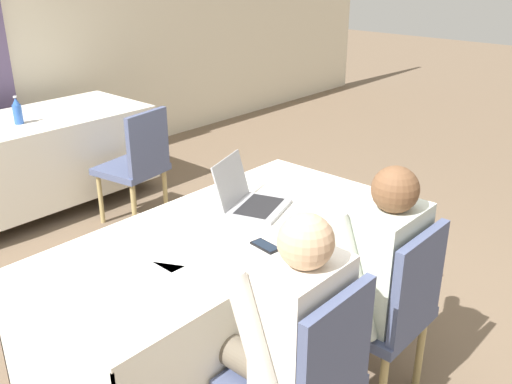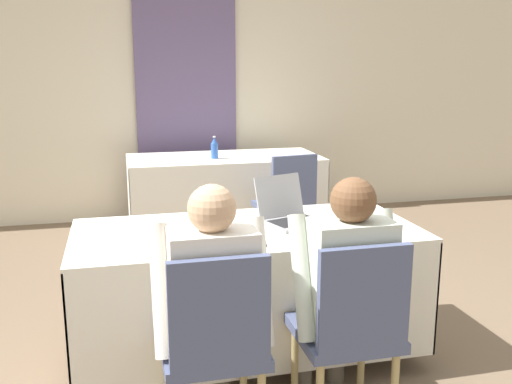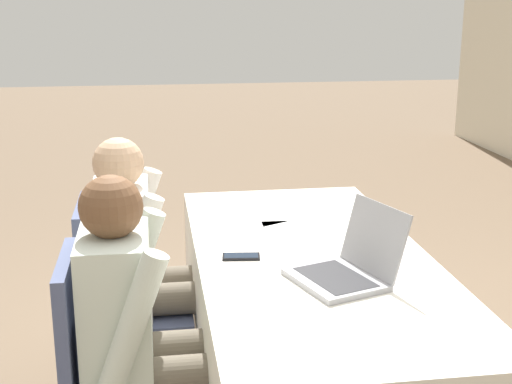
{
  "view_description": "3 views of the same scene",
  "coord_description": "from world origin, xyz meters",
  "px_view_note": "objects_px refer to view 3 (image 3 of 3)",
  "views": [
    {
      "loc": [
        -1.69,
        -1.72,
        1.97
      ],
      "look_at": [
        0.0,
        -0.21,
        1.01
      ],
      "focal_mm": 40.0,
      "sensor_mm": 36.0,
      "label": 1
    },
    {
      "loc": [
        -0.66,
        -2.9,
        1.62
      ],
      "look_at": [
        0.0,
        -0.21,
        1.01
      ],
      "focal_mm": 40.0,
      "sensor_mm": 36.0,
      "label": 2
    },
    {
      "loc": [
        2.45,
        -0.58,
        1.69
      ],
      "look_at": [
        0.0,
        -0.21,
        1.01
      ],
      "focal_mm": 50.0,
      "sensor_mm": 36.0,
      "label": 3
    }
  ],
  "objects_px": {
    "chair_near_left": "(119,297)",
    "person_white_shirt": "(142,325)",
    "person_checkered_shirt": "(143,259)",
    "laptop": "(347,267)",
    "chair_near_right": "(112,372)",
    "cell_phone": "(241,257)"
  },
  "relations": [
    {
      "from": "chair_near_left",
      "to": "person_checkered_shirt",
      "type": "relative_size",
      "value": 0.78
    },
    {
      "from": "laptop",
      "to": "person_white_shirt",
      "type": "distance_m",
      "value": 0.71
    },
    {
      "from": "chair_near_left",
      "to": "person_white_shirt",
      "type": "relative_size",
      "value": 0.78
    },
    {
      "from": "chair_near_right",
      "to": "person_white_shirt",
      "type": "xyz_separation_m",
      "value": [
        0.0,
        0.1,
        0.16
      ]
    },
    {
      "from": "person_white_shirt",
      "to": "chair_near_right",
      "type": "bearing_deg",
      "value": 90.0
    },
    {
      "from": "laptop",
      "to": "person_checkered_shirt",
      "type": "bearing_deg",
      "value": -148.28
    },
    {
      "from": "chair_near_left",
      "to": "person_white_shirt",
      "type": "bearing_deg",
      "value": -170.38
    },
    {
      "from": "person_checkered_shirt",
      "to": "person_white_shirt",
      "type": "height_order",
      "value": "same"
    },
    {
      "from": "laptop",
      "to": "chair_near_right",
      "type": "relative_size",
      "value": 0.44
    },
    {
      "from": "cell_phone",
      "to": "chair_near_left",
      "type": "distance_m",
      "value": 0.62
    },
    {
      "from": "cell_phone",
      "to": "chair_near_left",
      "type": "relative_size",
      "value": 0.16
    },
    {
      "from": "chair_near_left",
      "to": "chair_near_right",
      "type": "relative_size",
      "value": 1.0
    },
    {
      "from": "cell_phone",
      "to": "chair_near_left",
      "type": "height_order",
      "value": "chair_near_left"
    },
    {
      "from": "person_checkered_shirt",
      "to": "person_white_shirt",
      "type": "relative_size",
      "value": 1.0
    },
    {
      "from": "chair_near_left",
      "to": "person_checkered_shirt",
      "type": "bearing_deg",
      "value": -90.0
    },
    {
      "from": "chair_near_right",
      "to": "person_white_shirt",
      "type": "distance_m",
      "value": 0.19
    },
    {
      "from": "laptop",
      "to": "chair_near_right",
      "type": "bearing_deg",
      "value": -105.99
    },
    {
      "from": "chair_near_right",
      "to": "person_checkered_shirt",
      "type": "relative_size",
      "value": 0.78
    },
    {
      "from": "laptop",
      "to": "chair_near_left",
      "type": "distance_m",
      "value": 1.03
    },
    {
      "from": "chair_near_left",
      "to": "person_checkered_shirt",
      "type": "distance_m",
      "value": 0.19
    },
    {
      "from": "laptop",
      "to": "person_white_shirt",
      "type": "xyz_separation_m",
      "value": [
        0.04,
        -0.69,
        -0.15
      ]
    },
    {
      "from": "chair_near_left",
      "to": "person_checkered_shirt",
      "type": "xyz_separation_m",
      "value": [
        -0.0,
        0.1,
        0.16
      ]
    }
  ]
}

